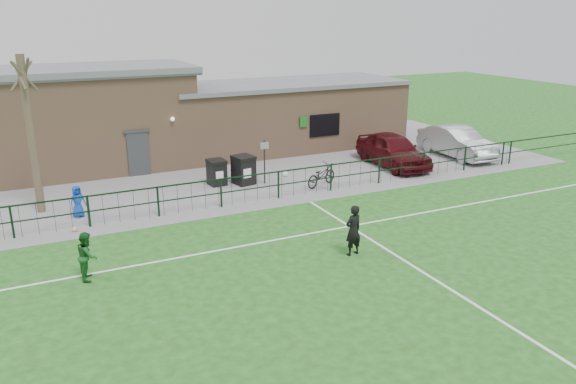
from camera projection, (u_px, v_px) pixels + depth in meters
name	position (u px, v px, depth m)	size (l,w,h in m)	color
ground	(363.00, 283.00, 16.11)	(90.00, 90.00, 0.00)	#1A5218
paving_strip	(214.00, 169.00, 27.70)	(34.00, 13.00, 0.02)	slate
pitch_line_touch	(258.00, 203.00, 22.81)	(28.00, 0.10, 0.01)	white
pitch_line_mid	(300.00, 235.00, 19.55)	(28.00, 0.10, 0.01)	white
pitch_line_perp	(419.00, 270.00, 16.93)	(0.10, 16.00, 0.01)	white
perimeter_fence	(256.00, 188.00, 22.80)	(28.00, 0.10, 1.20)	black
bare_tree	(31.00, 136.00, 20.92)	(0.30, 0.30, 6.00)	#4B3C2D
wheelie_bin_left	(217.00, 173.00, 25.07)	(0.70, 0.80, 1.06)	black
wheelie_bin_right	(244.00, 171.00, 25.19)	(0.80, 0.90, 1.20)	black
sign_post	(264.00, 162.00, 25.10)	(0.06, 0.06, 2.00)	black
car_maroon	(393.00, 150.00, 28.08)	(1.95, 4.85, 1.65)	#430C10
car_silver	(457.00, 142.00, 29.92)	(1.69, 4.84, 1.59)	#9C9EA3
bicycle_e	(321.00, 175.00, 24.91)	(0.65, 1.86, 0.98)	black
spectator_child	(78.00, 201.00, 21.08)	(0.60, 0.39, 1.23)	#1341B2
goalkeeper_kick	(351.00, 229.00, 17.81)	(1.23, 3.72, 2.01)	black
outfield_player	(87.00, 256.00, 16.19)	(0.70, 0.54, 1.44)	#18541E
ball_ground	(75.00, 229.00, 19.81)	(0.20, 0.20, 0.20)	silver
clubhouse	(178.00, 117.00, 29.23)	(24.25, 5.40, 4.96)	#A57C5C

